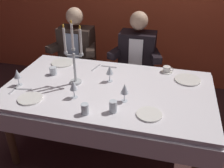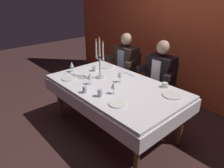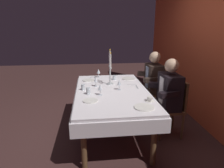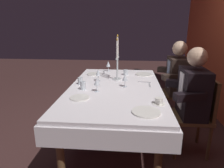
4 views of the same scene
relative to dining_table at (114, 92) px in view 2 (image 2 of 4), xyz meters
The scene contains 22 objects.
ground_plane 0.62m from the dining_table, ahead, with size 12.00×12.00×0.00m, color #412625.
back_wall 1.81m from the dining_table, 90.00° to the left, with size 6.00×0.12×2.70m, color #D0512F.
dining_table is the anchor object (origin of this frame).
candelabra 0.48m from the dining_table, behind, with size 0.19×0.11×0.60m.
dinner_plate_0 0.55m from the dining_table, 38.35° to the right, with size 0.20×0.20×0.01m, color white.
dinner_plate_1 0.74m from the dining_table, 148.12° to the left, with size 0.25×0.25×0.01m, color white.
dinner_plate_2 0.70m from the dining_table, 148.40° to the right, with size 0.21×0.21×0.01m, color white.
dinner_plate_3 0.79m from the dining_table, 23.94° to the left, with size 0.25×0.25×0.01m, color white.
wine_glass_0 0.26m from the dining_table, 95.60° to the left, with size 0.07×0.07×0.16m.
wine_glass_1 0.41m from the dining_table, 134.10° to the right, with size 0.07×0.07×0.16m.
wine_glass_2 0.36m from the dining_table, 44.18° to the right, with size 0.07×0.07×0.16m.
wine_glass_3 0.86m from the dining_table, 168.39° to the right, with size 0.07×0.07×0.16m.
water_tumbler_0 0.63m from the dining_table, 169.02° to the left, with size 0.07×0.07×0.08m, color silver.
water_tumbler_1 0.42m from the dining_table, 68.65° to the right, with size 0.06×0.06×0.10m, color silver.
water_tumbler_2 0.48m from the dining_table, 98.03° to the right, with size 0.06×0.06×0.09m, color silver.
coffee_cup_0 0.69m from the dining_table, 41.63° to the left, with size 0.13×0.12×0.06m.
spoon_0 0.45m from the dining_table, 121.90° to the left, with size 0.17×0.02×0.01m, color #B7B7BC.
fork_1 0.79m from the dining_table, 162.87° to the right, with size 0.17×0.02×0.01m, color #B7B7BC.
spoon_2 0.86m from the dining_table, 162.86° to the right, with size 0.17×0.02×0.01m, color #B7B7BC.
fork_3 0.45m from the dining_table, 103.39° to the left, with size 0.17×0.02×0.01m, color #B7B7BC.
seated_diner_0 1.10m from the dining_table, 126.18° to the left, with size 0.63×0.48×1.24m.
seated_diner_1 0.90m from the dining_table, 81.58° to the left, with size 0.63×0.48×1.24m.
Camera 2 is at (1.89, -1.73, 1.91)m, focal length 32.90 mm.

